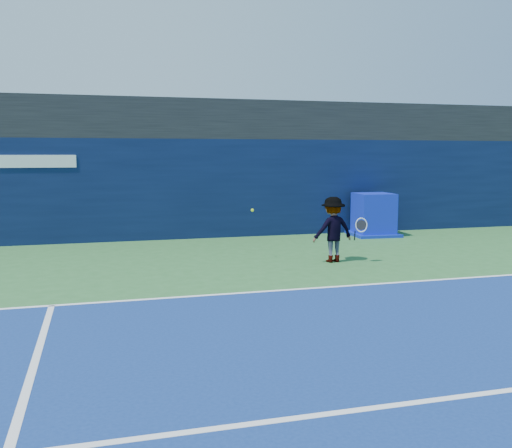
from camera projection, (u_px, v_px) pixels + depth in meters
name	position (u px, v px, depth m)	size (l,w,h in m)	color
ground	(409.00, 335.00, 8.07)	(80.00, 80.00, 0.00)	#2E662F
baseline	(327.00, 287.00, 10.94)	(24.00, 0.10, 0.01)	white
service_line	(506.00, 391.00, 6.16)	(24.00, 0.10, 0.01)	white
stadium_band	(228.00, 122.00, 18.63)	(36.00, 3.00, 1.20)	black
back_wall_assembly	(236.00, 188.00, 17.93)	(36.00, 1.03, 3.00)	#091436
equipment_cart	(374.00, 216.00, 17.90)	(1.46, 1.46, 1.33)	#0C1BB2
tennis_player	(333.00, 230.00, 13.48)	(1.26, 0.72, 1.55)	white
tennis_ball	(252.00, 210.00, 13.74)	(0.07, 0.07, 0.07)	#A4D017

